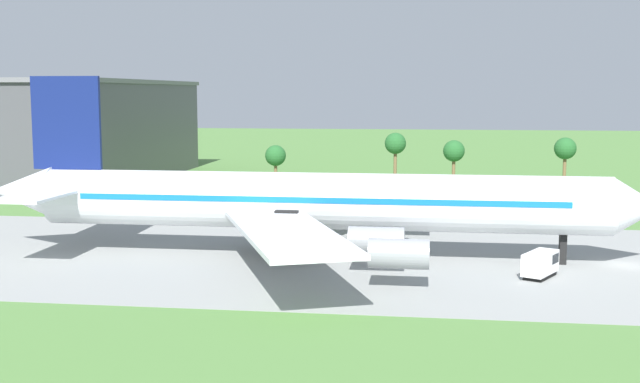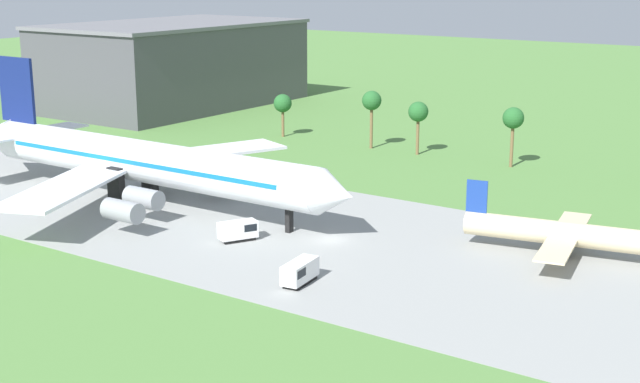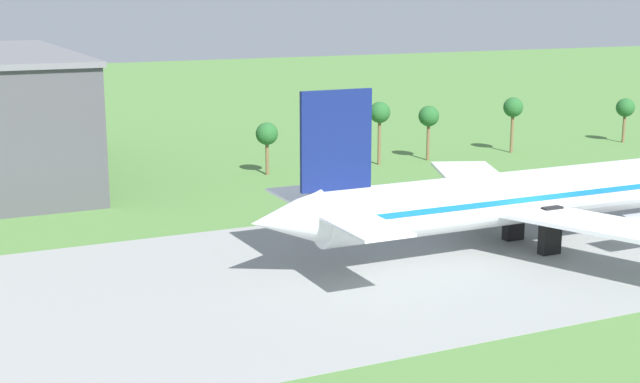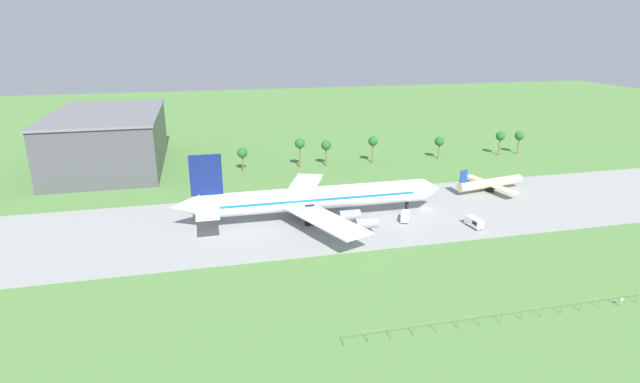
# 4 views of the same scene
# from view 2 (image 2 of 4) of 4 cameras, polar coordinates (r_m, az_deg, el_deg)

# --- Properties ---
(ground_plane) EXTENTS (600.00, 600.00, 0.00)m
(ground_plane) POSITION_cam_2_polar(r_m,az_deg,el_deg) (110.79, 0.66, -3.13)
(ground_plane) COLOR #517F3D
(taxiway_strip) EXTENTS (320.00, 44.00, 0.02)m
(taxiway_strip) POSITION_cam_2_polar(r_m,az_deg,el_deg) (110.79, 0.66, -3.12)
(taxiway_strip) COLOR gray
(taxiway_strip) RESTS_ON ground_plane
(jet_airliner) EXTENTS (72.05, 53.09, 19.27)m
(jet_airliner) POSITION_cam_2_polar(r_m,az_deg,el_deg) (129.55, -11.41, 1.91)
(jet_airliner) COLOR white
(jet_airliner) RESTS_ON ground_plane
(regional_aircraft) EXTENTS (23.68, 21.47, 8.07)m
(regional_aircraft) POSITION_cam_2_polar(r_m,az_deg,el_deg) (108.08, 15.33, -2.63)
(regional_aircraft) COLOR beige
(regional_aircraft) RESTS_ON ground_plane
(baggage_tug) EXTENTS (4.00, 5.15, 2.47)m
(baggage_tug) POSITION_cam_2_polar(r_m,az_deg,el_deg) (110.66, -5.21, -2.49)
(baggage_tug) COLOR black
(baggage_tug) RESTS_ON ground_plane
(fuel_truck) EXTENTS (2.67, 5.48, 2.50)m
(fuel_truck) POSITION_cam_2_polar(r_m,az_deg,el_deg) (95.48, -1.34, -5.18)
(fuel_truck) COLOR black
(fuel_truck) RESTS_ON ground_plane
(terminal_building) EXTENTS (36.72, 61.20, 19.91)m
(terminal_building) POSITION_cam_2_polar(r_m,az_deg,el_deg) (219.24, -9.32, 8.04)
(terminal_building) COLOR #47474C
(terminal_building) RESTS_ON ground_plane
(palm_tree_row) EXTENTS (113.54, 3.60, 10.78)m
(palm_tree_row) POSITION_cam_2_polar(r_m,az_deg,el_deg) (150.31, 14.65, 4.00)
(palm_tree_row) COLOR brown
(palm_tree_row) RESTS_ON ground_plane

